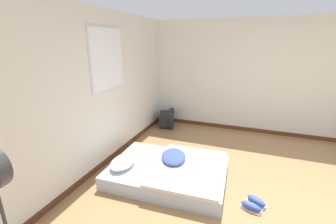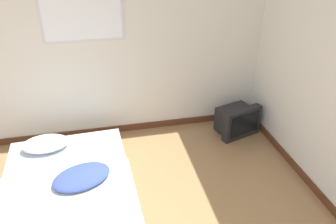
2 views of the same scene
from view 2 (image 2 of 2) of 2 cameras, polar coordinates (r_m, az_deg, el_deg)
The scene contains 3 objects.
wall_back at distance 4.09m, azimuth -21.44°, elevation 11.16°, with size 7.88×0.08×2.60m.
mattress_bed at distance 3.53m, azimuth -17.14°, elevation -12.92°, with size 1.36×1.84×0.36m.
crt_tv at distance 4.47m, azimuth 11.86°, elevation -1.40°, with size 0.59×0.49×0.41m.
Camera 2 is at (0.66, -0.85, 2.45)m, focal length 35.00 mm.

